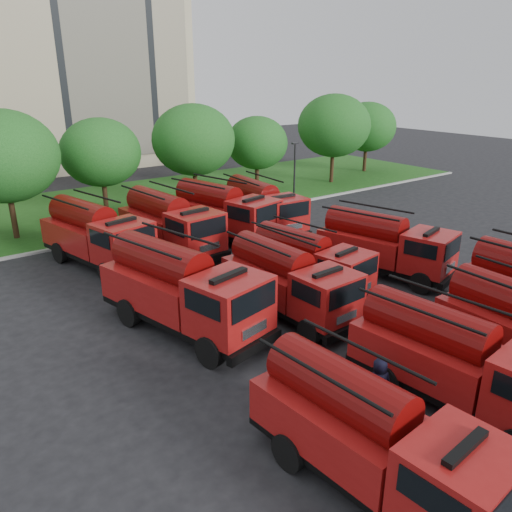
{
  "coord_description": "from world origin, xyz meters",
  "views": [
    {
      "loc": [
        -13.95,
        -12.52,
        10.15
      ],
      "look_at": [
        -0.35,
        5.73,
        1.8
      ],
      "focal_mm": 35.0,
      "sensor_mm": 36.0,
      "label": 1
    }
  ],
  "objects": [
    {
      "name": "firefighter_4",
      "position": [
        -2.75,
        -4.04,
        0.0
      ],
      "size": [
        1.01,
        0.86,
        1.75
      ],
      "primitive_type": "imported",
      "rotation": [
        0.0,
        0.0,
        2.72
      ],
      "color": "black",
      "rests_on": "ground"
    },
    {
      "name": "tree_2",
      "position": [
        -8.0,
        21.5,
        5.35
      ],
      "size": [
        6.72,
        6.72,
        8.22
      ],
      "color": "#382314",
      "rests_on": "ground"
    },
    {
      "name": "lamp_post_1",
      "position": [
        12.0,
        17.2,
        2.9
      ],
      "size": [
        0.6,
        0.25,
        5.11
      ],
      "color": "black",
      "rests_on": "ground"
    },
    {
      "name": "fire_truck_1",
      "position": [
        -0.69,
        -5.37,
        1.62
      ],
      "size": [
        3.13,
        7.26,
        3.21
      ],
      "rotation": [
        0.0,
        0.0,
        0.1
      ],
      "color": "black",
      "rests_on": "ground"
    },
    {
      "name": "apartment_building",
      "position": [
        2.0,
        47.94,
        12.5
      ],
      "size": [
        30.0,
        14.18,
        25.0
      ],
      "color": "#C1B590",
      "rests_on": "ground"
    },
    {
      "name": "tree_4",
      "position": [
        6.0,
        22.5,
        5.22
      ],
      "size": [
        6.55,
        6.55,
        8.01
      ],
      "color": "#382314",
      "rests_on": "ground"
    },
    {
      "name": "tree_3",
      "position": [
        -1.0,
        24.0,
        4.68
      ],
      "size": [
        5.88,
        5.88,
        7.19
      ],
      "color": "#382314",
      "rests_on": "ground"
    },
    {
      "name": "fire_truck_7",
      "position": [
        6.34,
        3.4,
        1.65
      ],
      "size": [
        4.16,
        7.58,
        3.28
      ],
      "rotation": [
        0.0,
        0.0,
        0.25
      ],
      "color": "black",
      "rests_on": "ground"
    },
    {
      "name": "fire_truck_10",
      "position": [
        2.77,
        13.5,
        1.8
      ],
      "size": [
        4.35,
        8.26,
        3.58
      ],
      "rotation": [
        0.0,
        0.0,
        0.22
      ],
      "color": "black",
      "rests_on": "ground"
    },
    {
      "name": "fire_truck_5",
      "position": [
        -0.81,
        2.79,
        1.59
      ],
      "size": [
        2.8,
        7.06,
        3.17
      ],
      "rotation": [
        0.0,
        0.0,
        0.04
      ],
      "color": "black",
      "rests_on": "ground"
    },
    {
      "name": "fire_truck_4",
      "position": [
        -5.21,
        4.28,
        1.83
      ],
      "size": [
        4.42,
        8.41,
        3.64
      ],
      "rotation": [
        0.0,
        0.0,
        0.22
      ],
      "color": "black",
      "rests_on": "ground"
    },
    {
      "name": "curb",
      "position": [
        0.0,
        17.9,
        0.07
      ],
      "size": [
        70.0,
        0.3,
        0.14
      ],
      "primitive_type": "cube",
      "color": "gray",
      "rests_on": "ground"
    },
    {
      "name": "lawn",
      "position": [
        0.0,
        26.0,
        0.06
      ],
      "size": [
        70.0,
        16.0,
        0.12
      ],
      "primitive_type": "cube",
      "color": "#184312",
      "rests_on": "ground"
    },
    {
      "name": "fire_truck_6",
      "position": [
        1.63,
        4.15,
        1.51
      ],
      "size": [
        3.21,
        6.86,
        3.0
      ],
      "rotation": [
        0.0,
        0.0,
        0.15
      ],
      "color": "black",
      "rests_on": "ground"
    },
    {
      "name": "tree_5",
      "position": [
        13.0,
        23.5,
        4.35
      ],
      "size": [
        5.46,
        5.46,
        6.68
      ],
      "color": "#382314",
      "rests_on": "ground"
    },
    {
      "name": "fire_truck_11",
      "position": [
        5.8,
        13.36,
        1.71
      ],
      "size": [
        3.16,
        7.64,
        3.4
      ],
      "rotation": [
        0.0,
        0.0,
        -0.07
      ],
      "color": "black",
      "rests_on": "ground"
    },
    {
      "name": "fire_truck_0",
      "position": [
        -5.53,
        -6.06,
        1.6
      ],
      "size": [
        2.97,
        7.15,
        3.18
      ],
      "rotation": [
        0.0,
        0.0,
        0.07
      ],
      "color": "black",
      "rests_on": "ground"
    },
    {
      "name": "tree_6",
      "position": [
        21.0,
        22.0,
        5.49
      ],
      "size": [
        6.89,
        6.89,
        8.42
      ],
      "color": "#382314",
      "rests_on": "ground"
    },
    {
      "name": "fire_truck_8",
      "position": [
        -5.36,
        13.81,
        1.77
      ],
      "size": [
        4.22,
        8.12,
        3.52
      ],
      "rotation": [
        0.0,
        0.0,
        0.21
      ],
      "color": "black",
      "rests_on": "ground"
    },
    {
      "name": "fire_truck_9",
      "position": [
        -1.15,
        13.19,
        1.79
      ],
      "size": [
        3.47,
        8.06,
        3.57
      ],
      "rotation": [
        0.0,
        0.0,
        0.1
      ],
      "color": "black",
      "rests_on": "ground"
    },
    {
      "name": "tree_7",
      "position": [
        28.0,
        24.0,
        4.82
      ],
      "size": [
        6.05,
        6.05,
        7.39
      ],
      "color": "#382314",
      "rests_on": "ground"
    },
    {
      "name": "ground",
      "position": [
        0.0,
        0.0,
        0.0
      ],
      "size": [
        140.0,
        140.0,
        0.0
      ],
      "primitive_type": "plane",
      "color": "black",
      "rests_on": "ground"
    },
    {
      "name": "firefighter_5",
      "position": [
        9.79,
        1.8,
        0.0
      ],
      "size": [
        1.56,
        0.9,
        1.58
      ],
      "primitive_type": "imported",
      "rotation": [
        0.0,
        0.0,
        2.95
      ],
      "color": "black",
      "rests_on": "ground"
    }
  ]
}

